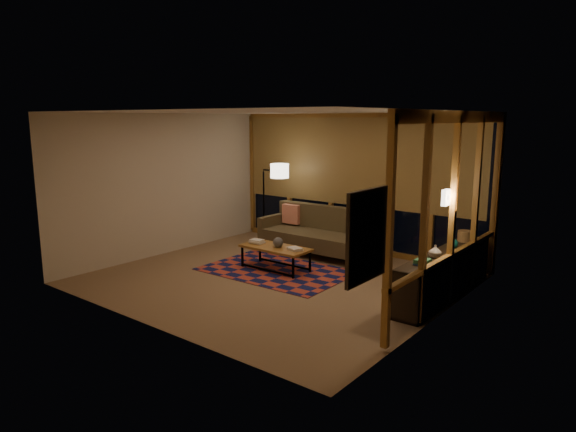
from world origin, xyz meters
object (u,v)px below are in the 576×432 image
Objects in this scene: sofa at (316,232)px; floor_lamp at (264,203)px; coffee_table at (276,258)px; bookshelf at (445,274)px.

floor_lamp is (-1.40, 0.08, 0.40)m from sofa.
coffee_table is 2.04m from floor_lamp.
sofa is at bearing 165.67° from bookshelf.
coffee_table is at bearing -49.68° from floor_lamp.
floor_lamp reaches higher than bookshelf.
bookshelf is at bearing -14.99° from sofa.
sofa is 2.93m from bookshelf.
bookshelf reaches higher than coffee_table.
sofa reaches higher than coffee_table.
coffee_table is 2.87m from bookshelf.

